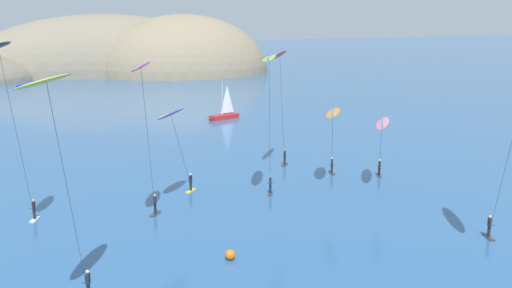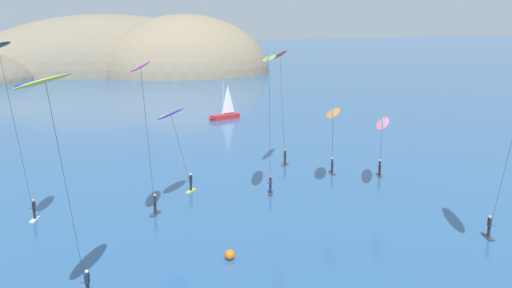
% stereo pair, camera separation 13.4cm
% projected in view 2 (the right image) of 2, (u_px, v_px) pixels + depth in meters
% --- Properties ---
extents(headland_island, '(106.76, 49.13, 30.48)m').
position_uv_depth(headland_island, '(94.00, 74.00, 165.18)').
color(headland_island, '#84755B').
rests_on(headland_island, ground).
extents(sailboat_near, '(5.90, 2.89, 5.70)m').
position_uv_depth(sailboat_near, '(223.00, 115.00, 97.40)').
color(sailboat_near, '#B22323').
rests_on(sailboat_near, ground).
extents(kitesurfer_black, '(3.44, 8.59, 14.35)m').
position_uv_depth(kitesurfer_black, '(2.00, 66.00, 43.34)').
color(kitesurfer_black, silver).
rests_on(kitesurfer_black, ground).
extents(kitesurfer_red, '(4.68, 6.17, 12.45)m').
position_uv_depth(kitesurfer_red, '(280.00, 64.00, 63.61)').
color(kitesurfer_red, '#2D2D33').
rests_on(kitesurfer_red, ground).
extents(kitesurfer_orange, '(4.72, 7.64, 7.42)m').
position_uv_depth(kitesurfer_orange, '(333.00, 118.00, 59.48)').
color(kitesurfer_orange, '#2D2D33').
rests_on(kitesurfer_orange, ground).
extents(kitesurfer_purple, '(5.22, 6.44, 8.31)m').
position_uv_depth(kitesurfer_purple, '(173.00, 120.00, 53.68)').
color(kitesurfer_purple, yellow).
rests_on(kitesurfer_purple, ground).
extents(kitesurfer_pink, '(5.03, 7.30, 6.57)m').
position_uv_depth(kitesurfer_pink, '(382.00, 127.00, 59.12)').
color(kitesurfer_pink, '#2D2D33').
rests_on(kitesurfer_pink, ground).
extents(kitesurfer_yellow, '(4.49, 7.15, 13.32)m').
position_uv_depth(kitesurfer_yellow, '(49.00, 99.00, 31.24)').
color(kitesurfer_yellow, yellow).
rests_on(kitesurfer_yellow, ground).
extents(kitesurfer_lime, '(3.83, 6.64, 12.73)m').
position_uv_depth(kitesurfer_lime, '(269.00, 70.00, 52.70)').
color(kitesurfer_lime, '#2D2D33').
rests_on(kitesurfer_lime, ground).
extents(kitesurfer_magenta, '(3.75, 7.48, 12.80)m').
position_uv_depth(kitesurfer_magenta, '(142.00, 81.00, 45.92)').
color(kitesurfer_magenta, '#2D2D33').
rests_on(kitesurfer_magenta, ground).
extents(marker_buoy, '(0.70, 0.70, 0.70)m').
position_uv_depth(marker_buoy, '(230.00, 255.00, 42.70)').
color(marker_buoy, orange).
rests_on(marker_buoy, ground).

